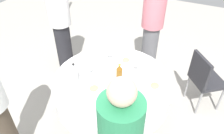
% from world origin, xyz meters
% --- Properties ---
extents(ground_plane, '(10.00, 10.00, 0.00)m').
position_xyz_m(ground_plane, '(0.00, 0.00, 0.00)').
color(ground_plane, '#B7B2A8').
extents(dining_table, '(1.46, 1.46, 0.74)m').
position_xyz_m(dining_table, '(0.00, 0.00, 0.59)').
color(dining_table, white).
rests_on(dining_table, ground_plane).
extents(bottle_amber_south, '(0.07, 0.07, 0.25)m').
position_xyz_m(bottle_amber_south, '(0.00, 0.09, 0.85)').
color(bottle_amber_south, '#8C5619').
rests_on(bottle_amber_south, dining_table).
extents(bottle_dark_green_outer, '(0.06, 0.06, 0.25)m').
position_xyz_m(bottle_dark_green_outer, '(0.43, 0.22, 0.86)').
color(bottle_dark_green_outer, '#194728').
rests_on(bottle_dark_green_outer, dining_table).
extents(bottle_clear_right, '(0.06, 0.06, 0.28)m').
position_xyz_m(bottle_clear_right, '(0.26, -0.35, 0.87)').
color(bottle_clear_right, silver).
rests_on(bottle_clear_right, dining_table).
extents(wine_glass_mid, '(0.06, 0.06, 0.14)m').
position_xyz_m(wine_glass_mid, '(0.23, 0.45, 0.83)').
color(wine_glass_mid, white).
rests_on(wine_glass_mid, dining_table).
extents(wine_glass_west, '(0.06, 0.06, 0.15)m').
position_xyz_m(wine_glass_west, '(0.04, -0.29, 0.84)').
color(wine_glass_west, white).
rests_on(wine_glass_west, dining_table).
extents(wine_glass_front, '(0.06, 0.06, 0.16)m').
position_xyz_m(wine_glass_front, '(-0.27, 0.20, 0.85)').
color(wine_glass_front, white).
rests_on(wine_glass_front, dining_table).
extents(wine_glass_far, '(0.07, 0.07, 0.14)m').
position_xyz_m(wine_glass_far, '(-0.35, -0.21, 0.84)').
color(wine_glass_far, white).
rests_on(wine_glass_far, dining_table).
extents(plate_inner, '(0.24, 0.24, 0.04)m').
position_xyz_m(plate_inner, '(0.27, -0.10, 0.75)').
color(plate_inner, white).
rests_on(plate_inner, dining_table).
extents(plate_near, '(0.25, 0.25, 0.04)m').
position_xyz_m(plate_near, '(-0.09, 0.51, 0.75)').
color(plate_near, white).
rests_on(plate_near, dining_table).
extents(plate_left, '(0.23, 0.23, 0.04)m').
position_xyz_m(plate_left, '(-0.40, 0.01, 0.75)').
color(plate_left, white).
rests_on(plate_left, dining_table).
extents(knife_outer, '(0.14, 0.14, 0.00)m').
position_xyz_m(knife_outer, '(-0.04, -0.06, 0.74)').
color(knife_outer, silver).
rests_on(knife_outer, dining_table).
extents(knife_right, '(0.10, 0.17, 0.00)m').
position_xyz_m(knife_right, '(0.24, 0.25, 0.74)').
color(knife_right, silver).
rests_on(knife_right, dining_table).
extents(knife_mid, '(0.13, 0.15, 0.00)m').
position_xyz_m(knife_mid, '(0.07, -0.54, 0.74)').
color(knife_mid, silver).
rests_on(knife_mid, dining_table).
extents(folded_napkin, '(0.17, 0.17, 0.02)m').
position_xyz_m(folded_napkin, '(-0.19, -0.24, 0.75)').
color(folded_napkin, white).
rests_on(folded_napkin, dining_table).
extents(person_outer, '(0.34, 0.34, 1.66)m').
position_xyz_m(person_outer, '(-1.24, 0.08, 0.87)').
color(person_outer, slate).
rests_on(person_outer, ground_plane).
extents(person_mid, '(0.34, 0.34, 1.68)m').
position_xyz_m(person_mid, '(-0.64, -1.23, 0.88)').
color(person_mid, '#26262B').
rests_on(person_mid, ground_plane).
extents(chair_front, '(0.56, 0.56, 0.87)m').
position_xyz_m(chair_front, '(-0.81, 1.00, 0.52)').
color(chair_front, '#2D2D33').
rests_on(chair_front, ground_plane).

